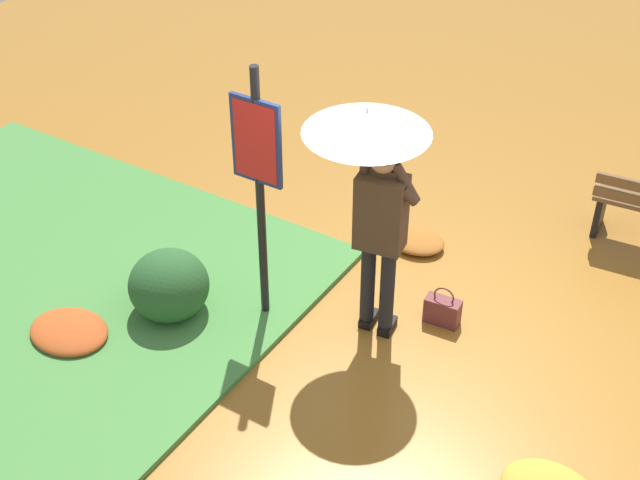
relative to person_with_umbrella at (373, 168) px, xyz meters
The scene contains 8 objects.
ground_plane 1.60m from the person_with_umbrella, 158.80° to the right, with size 18.00×18.00×0.00m, color #9E6623.
grass_verge 3.47m from the person_with_umbrella, 20.88° to the left, with size 4.80×4.00×0.05m.
person_with_umbrella is the anchor object (origin of this frame).
info_sign_post 0.89m from the person_with_umbrella, 22.31° to the left, with size 0.44×0.07×2.30m.
handbag 1.56m from the person_with_umbrella, 143.55° to the right, with size 0.31×0.16×0.37m.
shrub_cluster 2.12m from the person_with_umbrella, 25.32° to the left, with size 0.75×0.68×0.61m.
leaf_pile_near_person 2.88m from the person_with_umbrella, 35.87° to the left, with size 0.70×0.56×0.15m.
leaf_pile_far_path 1.96m from the person_with_umbrella, 82.13° to the right, with size 0.56×0.45×0.12m.
Camera 1 is at (-2.24, 5.03, 4.86)m, focal length 48.54 mm.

